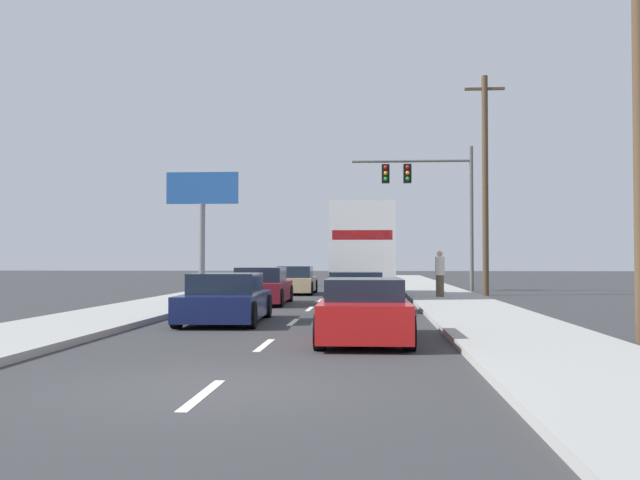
{
  "coord_description": "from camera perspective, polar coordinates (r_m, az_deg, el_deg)",
  "views": [
    {
      "loc": [
        2.01,
        -8.99,
        1.61
      ],
      "look_at": [
        0.16,
        17.04,
        2.33
      ],
      "focal_mm": 40.41,
      "sensor_mm": 36.0,
      "label": 1
    }
  ],
  "objects": [
    {
      "name": "box_truck",
      "position": [
        30.08,
        3.34,
        -0.57
      ],
      "size": [
        2.75,
        7.89,
        3.81
      ],
      "color": "white",
      "rests_on": "ground_plane"
    },
    {
      "name": "car_maroon",
      "position": [
        26.15,
        -4.66,
        -3.76
      ],
      "size": [
        1.97,
        4.46,
        1.34
      ],
      "color": "maroon",
      "rests_on": "ground_plane"
    },
    {
      "name": "sidewalk_right",
      "position": [
        29.19,
        10.12,
        -4.58
      ],
      "size": [
        3.06,
        80.0,
        0.14
      ],
      "primitive_type": "cube",
      "color": "#9E9E99",
      "rests_on": "ground_plane"
    },
    {
      "name": "car_navy",
      "position": [
        18.71,
        -7.47,
        -4.72
      ],
      "size": [
        2.11,
        4.43,
        1.27
      ],
      "color": "#141E4C",
      "rests_on": "ground_plane"
    },
    {
      "name": "utility_pole_mid",
      "position": [
        33.56,
        12.95,
        4.49
      ],
      "size": [
        1.8,
        0.28,
        9.99
      ],
      "color": "brown",
      "rests_on": "ground_plane"
    },
    {
      "name": "traffic_signal_mast",
      "position": [
        37.66,
        8.19,
        4.19
      ],
      "size": [
        6.24,
        0.69,
        7.47
      ],
      "color": "#595B56",
      "rests_on": "ground_plane"
    },
    {
      "name": "utility_pole_near",
      "position": [
        15.69,
        24.02,
        8.5
      ],
      "size": [
        1.8,
        0.28,
        8.37
      ],
      "color": "brown",
      "rests_on": "ground_plane"
    },
    {
      "name": "car_tan",
      "position": [
        33.82,
        -1.93,
        -3.3
      ],
      "size": [
        1.84,
        4.06,
        1.31
      ],
      "color": "tan",
      "rests_on": "ground_plane"
    },
    {
      "name": "car_red",
      "position": [
        14.41,
        3.55,
        -5.68
      ],
      "size": [
        1.84,
        4.24,
        1.24
      ],
      "color": "red",
      "rests_on": "ground_plane"
    },
    {
      "name": "roadside_billboard",
      "position": [
        43.84,
        -9.31,
        2.83
      ],
      "size": [
        4.35,
        0.36,
        6.88
      ],
      "color": "slate",
      "rests_on": "ground_plane"
    },
    {
      "name": "sidewalk_left",
      "position": [
        29.88,
        -9.7,
        -4.51
      ],
      "size": [
        3.06,
        80.0,
        0.14
      ],
      "primitive_type": "cube",
      "color": "#9E9E99",
      "rests_on": "ground_plane"
    },
    {
      "name": "pedestrian_near_corner",
      "position": [
        29.18,
        9.47,
        -2.64
      ],
      "size": [
        0.38,
        0.38,
        1.83
      ],
      "color": "brown",
      "rests_on": "sidewalk_right"
    },
    {
      "name": "ground_plane",
      "position": [
        34.09,
        0.68,
        -4.29
      ],
      "size": [
        140.0,
        140.0,
        0.0
      ],
      "primitive_type": "plane",
      "color": "#333335"
    },
    {
      "name": "car_gray",
      "position": [
        22.43,
        2.82,
        -4.25
      ],
      "size": [
        2.01,
        4.37,
        1.24
      ],
      "color": "slate",
      "rests_on": "ground_plane"
    },
    {
      "name": "lane_markings",
      "position": [
        31.12,
        0.35,
        -4.54
      ],
      "size": [
        0.14,
        57.0,
        0.01
      ],
      "color": "silver",
      "rests_on": "ground_plane"
    }
  ]
}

